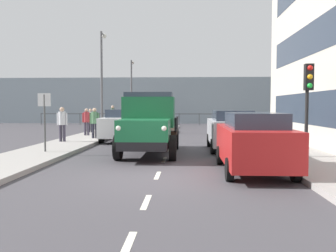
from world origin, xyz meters
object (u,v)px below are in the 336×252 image
(car_red_kerbside_near, at_px, (253,141))
(car_white_oppositeside_0, at_px, (123,125))
(pedestrian_couple_b, at_px, (62,121))
(pedestrian_couple_a, at_px, (95,120))
(car_silver_kerbside_1, at_px, (231,129))
(street_sign, at_px, (44,112))
(pedestrian_near_railing, at_px, (87,120))
(lamp_post_promenade, at_px, (102,73))
(car_black_oppositeside_1, at_px, (138,120))
(traffic_light_near, at_px, (308,90))
(lamp_post_far, at_px, (132,86))
(pedestrian_by_lamp, at_px, (113,115))
(pedestrian_with_bag, at_px, (90,119))
(truck_vintage_green, at_px, (149,125))
(car_maroon_oppositeside_2, at_px, (147,117))

(car_red_kerbside_near, bearing_deg, car_white_oppositeside_0, -58.70)
(pedestrian_couple_b, bearing_deg, pedestrian_couple_a, -120.63)
(car_silver_kerbside_1, relative_size, street_sign, 1.88)
(pedestrian_near_railing, bearing_deg, lamp_post_promenade, -92.66)
(car_red_kerbside_near, bearing_deg, street_sign, -22.80)
(car_black_oppositeside_1, relative_size, traffic_light_near, 1.30)
(lamp_post_far, bearing_deg, pedestrian_near_railing, 87.82)
(car_black_oppositeside_1, bearing_deg, pedestrian_near_railing, 60.63)
(car_black_oppositeside_1, xyz_separation_m, traffic_light_near, (-7.68, 12.98, 1.58))
(pedestrian_couple_b, height_order, street_sign, street_sign)
(car_silver_kerbside_1, relative_size, car_white_oppositeside_0, 1.01)
(pedestrian_couple_a, relative_size, pedestrian_by_lamp, 0.92)
(pedestrian_couple_a, xyz_separation_m, lamp_post_far, (0.44, -15.94, 2.77))
(car_silver_kerbside_1, distance_m, pedestrian_with_bag, 11.57)
(lamp_post_far, bearing_deg, pedestrian_couple_b, 87.81)
(pedestrian_near_railing, bearing_deg, pedestrian_couple_a, 117.60)
(car_white_oppositeside_0, xyz_separation_m, street_sign, (1.97, 5.82, 0.79))
(car_white_oppositeside_0, relative_size, pedestrian_near_railing, 2.61)
(pedestrian_with_bag, xyz_separation_m, pedestrian_by_lamp, (-0.87, -3.03, 0.14))
(pedestrian_couple_b, bearing_deg, pedestrian_by_lamp, -93.67)
(car_silver_kerbside_1, height_order, pedestrian_with_bag, pedestrian_with_bag)
(pedestrian_with_bag, distance_m, lamp_post_promenade, 3.34)
(truck_vintage_green, xyz_separation_m, car_black_oppositeside_1, (2.06, -11.84, -0.28))
(car_red_kerbside_near, relative_size, pedestrian_couple_a, 2.57)
(pedestrian_by_lamp, xyz_separation_m, traffic_light_near, (-9.74, 13.94, 1.26))
(pedestrian_couple_b, distance_m, pedestrian_near_railing, 3.77)
(pedestrian_by_lamp, bearing_deg, car_black_oppositeside_1, 154.96)
(street_sign, bearing_deg, pedestrian_couple_a, -94.38)
(car_white_oppositeside_0, height_order, lamp_post_far, lamp_post_far)
(car_red_kerbside_near, height_order, lamp_post_promenade, lamp_post_promenade)
(pedestrian_near_railing, bearing_deg, car_black_oppositeside_1, -119.37)
(pedestrian_couple_b, bearing_deg, pedestrian_near_railing, -92.23)
(pedestrian_by_lamp, height_order, street_sign, street_sign)
(pedestrian_with_bag, bearing_deg, car_maroon_oppositeside_2, -110.80)
(truck_vintage_green, relative_size, pedestrian_by_lamp, 3.15)
(car_maroon_oppositeside_2, relative_size, pedestrian_couple_a, 2.78)
(pedestrian_couple_a, height_order, street_sign, street_sign)
(car_black_oppositeside_1, bearing_deg, car_white_oppositeside_0, 90.00)
(car_silver_kerbside_1, height_order, car_black_oppositeside_1, same)
(car_silver_kerbside_1, height_order, pedestrian_couple_a, pedestrian_couple_a)
(car_white_oppositeside_0, distance_m, traffic_light_near, 10.33)
(car_maroon_oppositeside_2, distance_m, pedestrian_couple_b, 14.13)
(truck_vintage_green, bearing_deg, pedestrian_near_railing, -58.29)
(street_sign, bearing_deg, pedestrian_couple_b, -79.89)
(car_black_oppositeside_1, xyz_separation_m, pedestrian_with_bag, (2.93, 2.07, 0.17))
(car_black_oppositeside_1, height_order, pedestrian_with_bag, pedestrian_with_bag)
(pedestrian_couple_a, xyz_separation_m, street_sign, (0.44, 5.74, 0.56))
(car_black_oppositeside_1, bearing_deg, pedestrian_couple_a, 76.41)
(pedestrian_with_bag, bearing_deg, truck_vintage_green, 117.03)
(traffic_light_near, bearing_deg, car_red_kerbside_near, 44.40)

